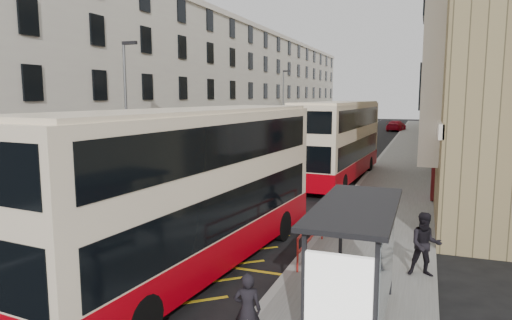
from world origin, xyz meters
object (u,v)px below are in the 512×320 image
at_px(pedestrian_far, 332,210).
at_px(car_dark, 331,123).
at_px(white_van, 286,137).
at_px(street_lamp_far, 284,101).
at_px(street_lamp_near, 127,105).
at_px(double_decker_rear, 338,141).
at_px(double_decker_front, 193,191).
at_px(pedestrian_mid, 425,245).
at_px(car_red, 396,126).
at_px(car_silver, 326,127).
at_px(bus_shelter, 360,243).
at_px(pedestrian_near, 247,310).

xyz_separation_m(pedestrian_far, car_dark, (-11.55, 57.99, -0.13)).
bearing_deg(white_van, street_lamp_far, 126.80).
height_order(street_lamp_near, pedestrian_far, street_lamp_near).
bearing_deg(double_decker_rear, double_decker_front, -90.84).
distance_m(street_lamp_near, double_decker_front, 14.17).
bearing_deg(pedestrian_mid, double_decker_rear, 99.26).
height_order(pedestrian_far, car_red, pedestrian_far).
height_order(double_decker_front, car_silver, double_decker_front).
relative_size(double_decker_front, car_silver, 3.05).
bearing_deg(bus_shelter, car_silver, 102.54).
distance_m(double_decker_front, car_dark, 63.74).
relative_size(street_lamp_far, car_dark, 1.69).
distance_m(bus_shelter, car_silver, 58.61).
xyz_separation_m(street_lamp_far, pedestrian_far, (12.70, -35.00, -3.72)).
relative_size(double_decker_rear, white_van, 2.42).
xyz_separation_m(street_lamp_far, double_decker_rear, (10.85, -23.93, -2.18)).
bearing_deg(bus_shelter, car_red, 92.89).
bearing_deg(pedestrian_mid, car_silver, 94.57).
height_order(street_lamp_far, double_decker_rear, street_lamp_far).
bearing_deg(bus_shelter, double_decker_rear, 101.77).
height_order(street_lamp_far, car_dark, street_lamp_far).
bearing_deg(pedestrian_mid, bus_shelter, -118.67).
height_order(street_lamp_far, white_van, street_lamp_far).
xyz_separation_m(street_lamp_far, car_red, (11.55, 19.90, -3.86)).
bearing_deg(street_lamp_near, car_red, 76.97).
distance_m(street_lamp_near, double_decker_rear, 12.62).
xyz_separation_m(pedestrian_mid, car_silver, (-14.01, 53.32, -0.37)).
distance_m(pedestrian_far, car_silver, 50.94).
bearing_deg(white_van, bus_shelter, -55.08).
bearing_deg(car_silver, street_lamp_far, -117.50).
relative_size(white_van, car_dark, 1.06).
height_order(bus_shelter, pedestrian_mid, bus_shelter).
relative_size(pedestrian_near, car_red, 0.29).
height_order(pedestrian_near, pedestrian_far, pedestrian_near).
bearing_deg(street_lamp_near, pedestrian_near, -47.04).
bearing_deg(street_lamp_far, bus_shelter, -70.88).
bearing_deg(car_silver, car_red, 8.15).
distance_m(double_decker_front, car_silver, 55.52).
relative_size(pedestrian_far, car_silver, 0.38).
distance_m(pedestrian_near, pedestrian_mid, 6.08).
xyz_separation_m(street_lamp_far, white_van, (1.51, -3.97, -3.94)).
height_order(double_decker_rear, car_silver, double_decker_rear).
bearing_deg(bus_shelter, car_dark, 101.70).
distance_m(white_van, car_silver, 18.78).
bearing_deg(bus_shelter, pedestrian_near, -148.01).
height_order(double_decker_rear, pedestrian_near, double_decker_rear).
xyz_separation_m(bus_shelter, white_van, (-13.18, 38.42, -1.44)).
xyz_separation_m(double_decker_rear, white_van, (-9.34, 19.96, -1.75)).
relative_size(bus_shelter, double_decker_rear, 0.35).
bearing_deg(street_lamp_far, pedestrian_near, -73.77).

